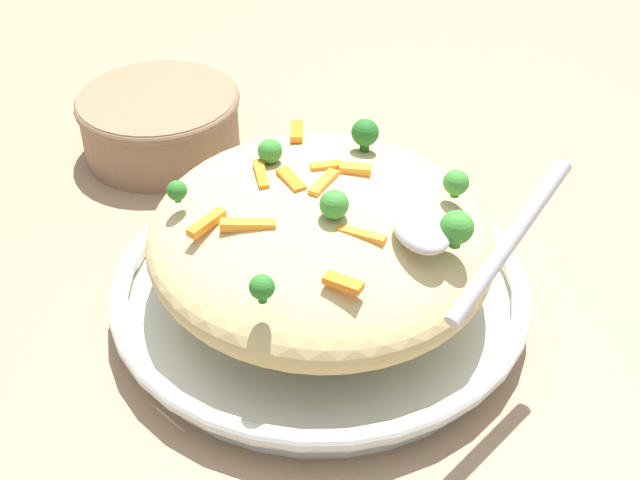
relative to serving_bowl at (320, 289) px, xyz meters
The scene contains 22 objects.
ground_plane 0.02m from the serving_bowl, ahead, with size 2.40×2.40×0.00m, color #9E7F60.
serving_bowl is the anchor object (origin of this frame).
pasta_mound 0.06m from the serving_bowl, ahead, with size 0.30×0.29×0.09m, color #D1BA7A.
carrot_piece_0 0.12m from the serving_bowl, 12.75° to the left, with size 0.04×0.01×0.01m, color orange.
carrot_piece_1 0.11m from the serving_bowl, 153.09° to the left, with size 0.03×0.01×0.01m, color orange.
carrot_piece_2 0.12m from the serving_bowl, 71.40° to the right, with size 0.04×0.01×0.01m, color orange.
carrot_piece_3 0.14m from the serving_bowl, behind, with size 0.03×0.01×0.01m, color orange.
carrot_piece_4 0.11m from the serving_bowl, 141.24° to the right, with size 0.03×0.01×0.01m, color orange.
carrot_piece_5 0.15m from the serving_bowl, ahead, with size 0.03×0.01×0.01m, color orange.
carrot_piece_6 0.11m from the serving_bowl, 118.02° to the left, with size 0.03×0.01×0.01m, color orange.
carrot_piece_7 0.11m from the serving_bowl, 145.40° to the left, with size 0.04×0.01×0.01m, color orange.
carrot_piece_8 0.12m from the serving_bowl, 136.35° to the right, with size 0.04×0.01×0.01m, color orange.
carrot_piece_9 0.14m from the serving_bowl, 85.34° to the right, with size 0.04×0.01×0.01m, color orange.
broccoli_floret_0 0.16m from the serving_bowl, 106.73° to the right, with size 0.02×0.02×0.02m.
broccoli_floret_1 0.16m from the serving_bowl, 41.23° to the left, with size 0.03×0.03×0.03m.
broccoli_floret_2 0.15m from the serving_bowl, 74.58° to the left, with size 0.02×0.02×0.02m.
broccoli_floret_3 0.17m from the serving_bowl, 35.83° to the right, with size 0.02×0.02×0.02m.
broccoli_floret_4 0.13m from the serving_bowl, 157.59° to the right, with size 0.02×0.02×0.02m.
broccoli_floret_5 0.14m from the serving_bowl, 134.38° to the left, with size 0.02×0.02×0.03m.
broccoli_floret_6 0.12m from the serving_bowl, ahead, with size 0.02×0.02×0.03m.
serving_spoon 0.17m from the serving_bowl, 34.58° to the left, with size 0.13×0.13×0.07m.
companion_bowl 0.31m from the serving_bowl, 163.66° to the right, with size 0.18×0.18×0.07m.
Camera 1 is at (0.53, -0.17, 0.51)m, focal length 47.40 mm.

